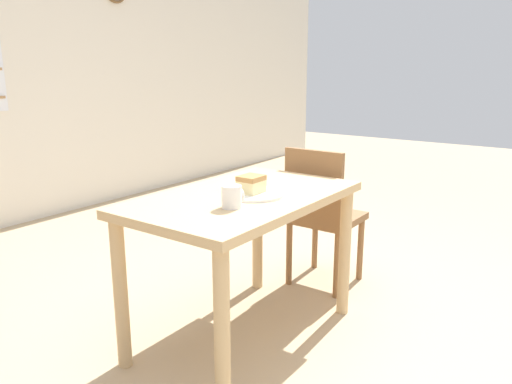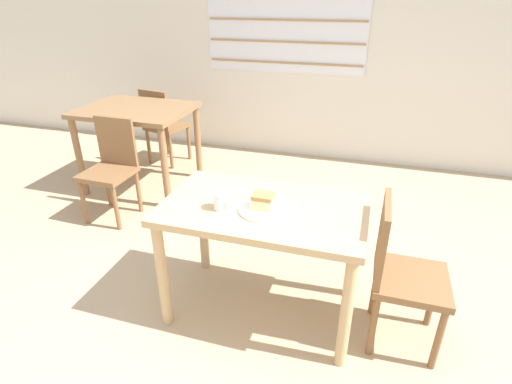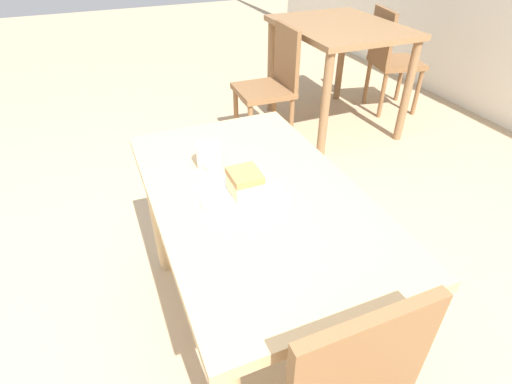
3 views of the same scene
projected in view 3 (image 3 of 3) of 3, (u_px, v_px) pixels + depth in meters
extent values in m
plane|color=tan|center=(162.00, 368.00, 1.55)|extent=(14.00, 14.00, 0.00)
cube|color=tan|center=(256.00, 197.00, 1.31)|extent=(1.09, 0.65, 0.04)
cylinder|color=tan|center=(157.00, 214.00, 1.80)|extent=(0.06, 0.06, 0.67)
cylinder|color=tan|center=(269.00, 187.00, 1.97)|extent=(0.06, 0.06, 0.67)
cylinder|color=tan|center=(400.00, 357.00, 1.23)|extent=(0.06, 0.06, 0.67)
cube|color=olive|center=(340.00, 27.00, 2.87)|extent=(0.97, 0.78, 0.04)
cylinder|color=olive|center=(271.00, 68.00, 3.32)|extent=(0.06, 0.06, 0.74)
cylinder|color=olive|center=(325.00, 108.00, 2.67)|extent=(0.06, 0.06, 0.74)
cylinder|color=olive|center=(341.00, 58.00, 3.53)|extent=(0.06, 0.06, 0.74)
cylinder|color=olive|center=(407.00, 93.00, 2.88)|extent=(0.06, 0.06, 0.74)
cube|color=brown|center=(360.00, 376.00, 0.87)|extent=(0.03, 0.35, 0.40)
cube|color=brown|center=(263.00, 91.00, 2.82)|extent=(0.38, 0.38, 0.04)
cylinder|color=brown|center=(236.00, 113.00, 3.02)|extent=(0.04, 0.04, 0.39)
cylinder|color=brown|center=(250.00, 131.00, 2.78)|extent=(0.04, 0.04, 0.39)
cylinder|color=brown|center=(274.00, 107.00, 3.11)|extent=(0.04, 0.04, 0.39)
cylinder|color=brown|center=(291.00, 124.00, 2.87)|extent=(0.04, 0.04, 0.39)
cube|color=brown|center=(287.00, 56.00, 2.74)|extent=(0.35, 0.04, 0.40)
cube|color=brown|center=(396.00, 63.00, 3.32)|extent=(0.44, 0.44, 0.04)
cylinder|color=brown|center=(417.00, 93.00, 3.35)|extent=(0.04, 0.04, 0.39)
cylinder|color=brown|center=(400.00, 80.00, 3.60)|extent=(0.04, 0.04, 0.39)
cylinder|color=brown|center=(382.00, 95.00, 3.30)|extent=(0.04, 0.04, 0.39)
cylinder|color=brown|center=(367.00, 82.00, 3.55)|extent=(0.04, 0.04, 0.39)
cube|color=brown|center=(382.00, 36.00, 3.17)|extent=(0.35, 0.10, 0.40)
cylinder|color=white|center=(244.00, 197.00, 1.26)|extent=(0.28, 0.28, 0.01)
cube|color=beige|center=(245.00, 186.00, 1.25)|extent=(0.11, 0.09, 0.06)
cube|color=#B27F47|center=(245.00, 175.00, 1.23)|extent=(0.11, 0.09, 0.02)
cylinder|color=white|center=(208.00, 156.00, 1.39)|extent=(0.08, 0.08, 0.09)
torus|color=white|center=(212.00, 162.00, 1.36)|extent=(0.01, 0.07, 0.07)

